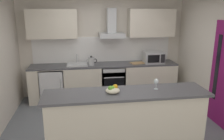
{
  "coord_description": "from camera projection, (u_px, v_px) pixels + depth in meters",
  "views": [
    {
      "loc": [
        -0.63,
        -3.93,
        2.25
      ],
      "look_at": [
        0.02,
        0.46,
        1.05
      ],
      "focal_mm": 36.12,
      "sensor_mm": 36.0,
      "label": 1
    }
  ],
  "objects": [
    {
      "name": "ground",
      "position": [
        114.0,
        128.0,
        4.43
      ],
      "size": [
        5.23,
        4.84,
        0.02
      ],
      "primitive_type": "cube",
      "color": "slate"
    },
    {
      "name": "counter_island",
      "position": [
        126.0,
        121.0,
        3.65
      ],
      "size": [
        2.6,
        0.64,
        1.0
      ],
      "color": "beige",
      "rests_on": "ground"
    },
    {
      "name": "microwave",
      "position": [
        154.0,
        57.0,
        5.81
      ],
      "size": [
        0.5,
        0.38,
        0.3
      ],
      "color": "#B7BABC",
      "rests_on": "counter_back"
    },
    {
      "name": "range_hood",
      "position": [
        112.0,
        28.0,
        5.62
      ],
      "size": [
        0.62,
        0.45,
        0.72
      ],
      "color": "#B7BABC"
    },
    {
      "name": "refrigerator",
      "position": [
        53.0,
        85.0,
        5.63
      ],
      "size": [
        0.58,
        0.6,
        0.85
      ],
      "color": "white",
      "rests_on": "ground"
    },
    {
      "name": "kettle",
      "position": [
        91.0,
        61.0,
        5.59
      ],
      "size": [
        0.29,
        0.15,
        0.24
      ],
      "color": "#B7BABC",
      "rests_on": "counter_back"
    },
    {
      "name": "wall_back",
      "position": [
        103.0,
        46.0,
        5.98
      ],
      "size": [
        5.23,
        0.12,
        2.6
      ],
      "primitive_type": "cube",
      "color": "silver",
      "rests_on": "ground"
    },
    {
      "name": "oven",
      "position": [
        112.0,
        81.0,
        5.84
      ],
      "size": [
        0.6,
        0.62,
        0.8
      ],
      "color": "slate",
      "rests_on": "ground"
    },
    {
      "name": "sink",
      "position": [
        77.0,
        64.0,
        5.6
      ],
      "size": [
        0.5,
        0.4,
        0.26
      ],
      "color": "silver",
      "rests_on": "counter_back"
    },
    {
      "name": "wall_right",
      "position": [
        224.0,
        59.0,
        4.4
      ],
      "size": [
        0.12,
        4.84,
        2.6
      ],
      "primitive_type": "cube",
      "color": "silver",
      "rests_on": "ground"
    },
    {
      "name": "fruit_bowl",
      "position": [
        113.0,
        90.0,
        3.48
      ],
      "size": [
        0.22,
        0.22,
        0.13
      ],
      "color": "beige",
      "rests_on": "counter_island"
    },
    {
      "name": "wine_glass",
      "position": [
        156.0,
        82.0,
        3.61
      ],
      "size": [
        0.08,
        0.08,
        0.18
      ],
      "color": "silver",
      "rests_on": "counter_island"
    },
    {
      "name": "upper_cabinets",
      "position": [
        103.0,
        23.0,
        5.6
      ],
      "size": [
        3.67,
        0.32,
        0.7
      ],
      "color": "beige"
    },
    {
      "name": "backsplash_tile",
      "position": [
        103.0,
        49.0,
        5.93
      ],
      "size": [
        3.59,
        0.02,
        0.66
      ],
      "primitive_type": "cube",
      "color": "white"
    },
    {
      "name": "chopping_board",
      "position": [
        137.0,
        63.0,
        5.79
      ],
      "size": [
        0.38,
        0.28,
        0.02
      ],
      "primitive_type": "cube",
      "rotation": [
        0.0,
        0.0,
        0.2
      ],
      "color": "tan",
      "rests_on": "counter_back"
    },
    {
      "name": "counter_back",
      "position": [
        105.0,
        81.0,
        5.84
      ],
      "size": [
        3.72,
        0.6,
        0.9
      ],
      "color": "beige",
      "rests_on": "ground"
    }
  ]
}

